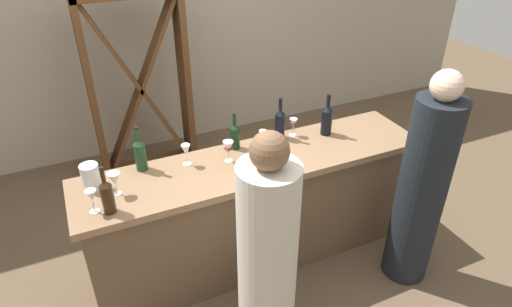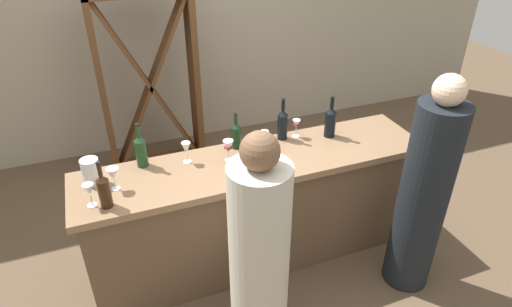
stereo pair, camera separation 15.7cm
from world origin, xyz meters
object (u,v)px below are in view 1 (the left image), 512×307
object	(u,v)px
wine_glass_near_center	(114,179)
water_pitcher	(91,177)
wine_rack	(140,89)
wine_bottle_leftmost_amber_brown	(107,195)
wine_bottle_second_left_olive_green	(140,154)
wine_glass_far_center	(186,151)
wine_bottle_center_dark_green	(235,135)
person_left_guest	(267,260)
wine_bottle_rightmost_near_black	(327,119)
wine_glass_near_left	(91,197)
wine_glass_far_right	(293,124)
wine_glass_far_left	(263,136)
person_center_guest	(422,190)
wine_bottle_second_right_near_black	(280,123)
wine_glass_near_right	(228,148)

from	to	relation	value
wine_glass_near_center	water_pitcher	world-z (taller)	water_pitcher
wine_rack	wine_bottle_leftmost_amber_brown	xyz separation A→B (m)	(-0.55, -1.82, 0.14)
wine_bottle_second_left_olive_green	wine_glass_far_center	world-z (taller)	wine_bottle_second_left_olive_green
wine_bottle_center_dark_green	person_left_guest	world-z (taller)	person_left_guest
wine_glass_near_center	person_left_guest	bearing A→B (deg)	-45.69
water_pitcher	wine_bottle_rightmost_near_black	bearing A→B (deg)	0.29
wine_glass_near_left	wine_glass_far_right	size ratio (longest dim) A/B	1.07
wine_bottle_center_dark_green	wine_glass_near_center	distance (m)	0.90
wine_glass_far_left	person_left_guest	size ratio (longest dim) A/B	0.09
wine_rack	wine_glass_far_left	world-z (taller)	wine_rack
water_pitcher	person_center_guest	world-z (taller)	person_center_guest
wine_bottle_rightmost_near_black	wine_glass_near_left	xyz separation A→B (m)	(-1.74, -0.25, -0.02)
wine_bottle_second_right_near_black	wine_glass_far_left	size ratio (longest dim) A/B	2.36
wine_bottle_second_left_olive_green	wine_glass_far_center	bearing A→B (deg)	-12.95
wine_bottle_center_dark_green	water_pitcher	bearing A→B (deg)	-174.49
wine_bottle_second_right_near_black	water_pitcher	world-z (taller)	wine_bottle_second_right_near_black
wine_rack	wine_bottle_leftmost_amber_brown	size ratio (longest dim) A/B	5.83
wine_bottle_center_dark_green	wine_glass_far_right	distance (m)	0.47
wine_glass_far_right	person_center_guest	world-z (taller)	person_center_guest
wine_glass_far_center	person_center_guest	xyz separation A→B (m)	(1.43, -0.74, -0.27)
wine_bottle_center_dark_green	wine_bottle_second_right_near_black	world-z (taller)	wine_bottle_second_right_near_black
wine_glass_far_right	water_pitcher	bearing A→B (deg)	-176.51
wine_rack	wine_glass_near_left	size ratio (longest dim) A/B	11.85
wine_bottle_second_left_olive_green	wine_glass_near_center	size ratio (longest dim) A/B	2.06
wine_bottle_leftmost_amber_brown	wine_glass_near_left	world-z (taller)	wine_bottle_leftmost_amber_brown
wine_glass_near_right	wine_glass_far_center	distance (m)	0.29
wine_bottle_center_dark_green	wine_glass_far_center	size ratio (longest dim) A/B	1.79
wine_glass_far_center	wine_glass_near_right	bearing A→B (deg)	-15.90
person_center_guest	wine_bottle_second_right_near_black	bearing A→B (deg)	29.66
wine_glass_far_left	wine_glass_far_center	bearing A→B (deg)	179.01
wine_bottle_leftmost_amber_brown	wine_glass_near_left	size ratio (longest dim) A/B	2.03
wine_glass_far_right	wine_glass_near_center	bearing A→B (deg)	-171.15
wine_bottle_rightmost_near_black	water_pitcher	distance (m)	1.72
wine_bottle_center_dark_green	person_left_guest	size ratio (longest dim) A/B	0.18
wine_bottle_center_dark_green	wine_glass_near_right	bearing A→B (deg)	-126.27
wine_bottle_center_dark_green	wine_bottle_leftmost_amber_brown	bearing A→B (deg)	-158.18
wine_bottle_second_left_olive_green	wine_glass_near_center	world-z (taller)	wine_bottle_second_left_olive_green
water_pitcher	wine_glass_near_center	bearing A→B (deg)	-43.23
wine_glass_near_left	wine_glass_far_right	distance (m)	1.53
wine_glass_near_left	person_left_guest	world-z (taller)	person_left_guest
wine_bottle_rightmost_near_black	wine_glass_far_left	bearing A→B (deg)	178.92
wine_bottle_center_dark_green	wine_glass_far_right	bearing A→B (deg)	-0.81
wine_bottle_rightmost_near_black	wine_glass_far_left	xyz separation A→B (m)	(-0.53, 0.01, -0.03)
wine_bottle_leftmost_amber_brown	wine_glass_near_center	xyz separation A→B (m)	(0.07, 0.16, -0.01)
wine_bottle_rightmost_near_black	wine_glass_far_center	size ratio (longest dim) A/B	2.12
wine_bottle_center_dark_green	wine_glass_near_right	size ratio (longest dim) A/B	1.78
wine_glass_near_left	wine_glass_far_center	size ratio (longest dim) A/B	0.98
wine_rack	wine_glass_near_center	xyz separation A→B (m)	(-0.48, -1.66, 0.13)
wine_rack	person_center_guest	world-z (taller)	wine_rack
wine_bottle_leftmost_amber_brown	water_pitcher	world-z (taller)	wine_bottle_leftmost_amber_brown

